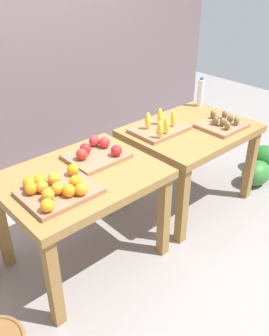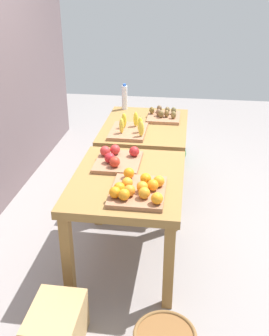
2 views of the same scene
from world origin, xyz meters
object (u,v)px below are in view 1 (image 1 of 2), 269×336
apple_bin (96,153)px  display_table_left (81,188)px  watermelon_pile (262,164)px  display_table_right (190,139)px  water_bottle (201,93)px  orange_bin (57,189)px  kiwi_bin (222,124)px  banana_crate (160,127)px

apple_bin → display_table_left: bearing=-152.8°
display_table_left → watermelon_pile: bearing=-6.8°
apple_bin → watermelon_pile: apple_bin is taller
display_table_right → water_bottle: water_bottle is taller
orange_bin → kiwi_bin: (1.55, -0.06, -0.01)m
watermelon_pile → orange_bin: bearing=176.6°
apple_bin → banana_crate: 0.64m
display_table_left → watermelon_pile: size_ratio=1.60×
orange_bin → kiwi_bin: orange_bin is taller
orange_bin → apple_bin: (0.46, 0.22, -0.01)m
kiwi_bin → water_bottle: 0.51m
banana_crate → kiwi_bin: bearing=-32.1°
banana_crate → kiwi_bin: banana_crate is taller
water_bottle → watermelon_pile: bearing=-48.7°
orange_bin → water_bottle: bearing=11.8°
kiwi_bin → display_table_right: bearing=140.1°
kiwi_bin → water_bottle: (0.25, 0.44, 0.10)m
kiwi_bin → watermelon_pile: kiwi_bin is taller
display_table_right → banana_crate: (-0.25, 0.12, 0.14)m
water_bottle → banana_crate: bearing=-167.4°
display_table_left → display_table_right: bearing=0.0°
kiwi_bin → orange_bin: bearing=177.8°
display_table_left → banana_crate: banana_crate is taller
display_table_left → watermelon_pile: display_table_left is taller
display_table_left → water_bottle: (1.56, 0.27, 0.24)m
orange_bin → display_table_right: bearing=4.4°
water_bottle → display_table_left: bearing=-170.1°
banana_crate → display_table_left: bearing=-172.3°
display_table_left → apple_bin: (0.22, 0.11, 0.14)m
watermelon_pile → water_bottle: bearing=131.3°
orange_bin → apple_bin: apple_bin is taller
water_bottle → watermelon_pile: (0.45, -0.51, -0.73)m
banana_crate → water_bottle: bearing=12.6°
display_table_left → apple_bin: 0.29m
display_table_left → banana_crate: 0.89m
banana_crate → display_table_right: bearing=-24.9°
display_table_left → water_bottle: water_bottle is taller
display_table_right → banana_crate: size_ratio=2.36×
orange_bin → banana_crate: 1.13m
apple_bin → watermelon_pile: (1.79, -0.35, -0.63)m
orange_bin → watermelon_pile: 2.35m
banana_crate → water_bottle: size_ratio=1.61×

